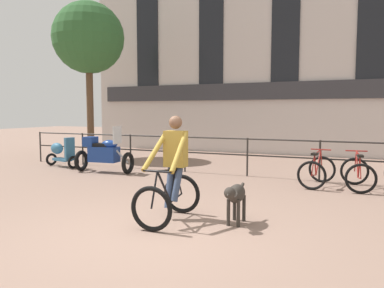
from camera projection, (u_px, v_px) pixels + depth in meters
name	position (u px, v px, depth m)	size (l,w,h in m)	color
ground_plane	(153.00, 232.00, 5.49)	(60.00, 60.00, 0.00)	#8E7060
canal_railing	(247.00, 150.00, 10.17)	(15.05, 0.05, 1.05)	#2D2B28
building_facade	(287.00, 47.00, 15.14)	(18.00, 0.72, 8.81)	beige
cyclist_with_bike	(171.00, 173.00, 6.09)	(0.71, 1.18, 1.70)	black
dog	(236.00, 195.00, 5.84)	(0.25, 0.88, 0.65)	#332D28
parked_motorcycle	(103.00, 153.00, 10.82)	(1.72, 0.76, 1.35)	black
parked_bicycle_near_lamp	(317.00, 171.00, 8.86)	(0.80, 1.19, 0.86)	black
parked_bicycle_mid_left	(358.00, 174.00, 8.50)	(0.79, 1.18, 0.86)	black
parked_scooter	(61.00, 153.00, 11.91)	(1.34, 0.69, 0.96)	black
tree_canalside_left	(88.00, 39.00, 14.11)	(2.68, 2.68, 5.88)	brown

